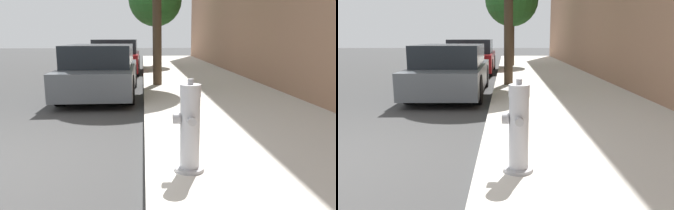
{
  "view_description": "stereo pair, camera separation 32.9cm",
  "coord_description": "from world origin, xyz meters",
  "views": [
    {
      "loc": [
        1.9,
        -3.46,
        1.46
      ],
      "look_at": [
        2.23,
        0.87,
        0.55
      ],
      "focal_mm": 35.0,
      "sensor_mm": 36.0,
      "label": 1
    },
    {
      "loc": [
        2.23,
        -3.47,
        1.46
      ],
      "look_at": [
        2.23,
        0.87,
        0.55
      ],
      "focal_mm": 35.0,
      "sensor_mm": 36.0,
      "label": 2
    }
  ],
  "objects": [
    {
      "name": "parked_car_near",
      "position": [
        0.85,
        4.85,
        0.62
      ],
      "size": [
        1.7,
        4.1,
        1.27
      ],
      "color": "#4C5156",
      "rests_on": "ground_plane"
    },
    {
      "name": "sidewalk_slab",
      "position": [
        3.61,
        0.0,
        0.06
      ],
      "size": [
        3.41,
        40.0,
        0.12
      ],
      "color": "beige",
      "rests_on": "ground_plane"
    },
    {
      "name": "parked_car_mid",
      "position": [
        0.83,
        10.03,
        0.65
      ],
      "size": [
        1.82,
        4.11,
        1.35
      ],
      "color": "maroon",
      "rests_on": "ground_plane"
    },
    {
      "name": "fire_hydrant",
      "position": [
        2.35,
        -0.33,
        0.56
      ],
      "size": [
        0.32,
        0.32,
        0.94
      ],
      "color": "#97979C",
      "rests_on": "sidewalk_slab"
    }
  ]
}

